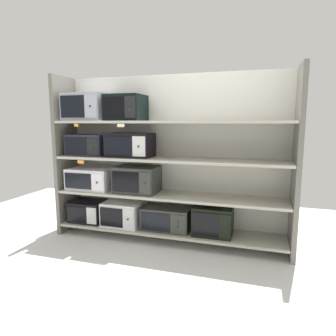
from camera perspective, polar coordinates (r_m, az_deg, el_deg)
The scene contains 21 objects.
ground at distance 2.88m, azimuth -6.30°, elevation -21.12°, with size 6.73×6.00×0.02m, color silver.
back_panel at distance 3.71m, azimuth 1.17°, elevation 2.19°, with size 2.93×0.04×2.00m, color beige.
upright_left at distance 4.10m, azimuth -19.01°, elevation 2.34°, with size 0.05×0.47×2.00m, color #68645B.
upright_right at distance 3.34m, azimuth 23.57°, elevation 0.71°, with size 0.05×0.47×2.00m, color #68645B.
shelf_0 at distance 3.68m, azimuth 0.00°, elevation -11.88°, with size 2.73×0.47×0.03m, color #ADA899.
microwave_0 at distance 4.06m, azimuth -14.97°, elevation -7.98°, with size 0.44×0.37×0.26m.
microwave_1 at distance 3.82m, azimuth -8.52°, elevation -8.55°, with size 0.47×0.43×0.30m.
microwave_2 at distance 3.63m, azimuth -0.25°, elevation -9.66°, with size 0.57×0.35×0.27m.
microwave_3 at distance 3.50m, azimuth 8.66°, elevation -9.92°, with size 0.44×0.36×0.33m.
shelf_1 at distance 3.55m, azimuth 0.00°, elevation -5.31°, with size 2.73×0.47×0.03m, color #ADA899.
microwave_4 at distance 3.93m, azimuth -14.45°, elevation -1.98°, with size 0.56×0.41×0.27m.
microwave_5 at distance 3.64m, azimuth -5.98°, elevation -2.19°, with size 0.52×0.40×0.32m.
shelf_2 at distance 3.47m, azimuth 0.00°, elevation 1.67°, with size 2.73×0.47×0.03m, color #ADA899.
microwave_6 at distance 3.89m, azimuth -15.14°, elevation 4.31°, with size 0.49×0.34×0.26m.
microwave_7 at distance 3.61m, azimuth -7.29°, elevation 4.43°, with size 0.54×0.36×0.29m.
price_tag_0 at distance 3.69m, azimuth -16.47°, elevation 1.14°, with size 0.09×0.00×0.04m, color orange.
shelf_3 at distance 3.44m, azimuth 0.00°, elevation 8.86°, with size 2.73×0.47×0.03m, color #ADA899.
microwave_8 at distance 3.88m, azimuth -15.27°, elevation 11.22°, with size 0.52×0.42×0.33m.
microwave_9 at distance 3.63m, azimuth -8.13°, elevation 11.40°, with size 0.43×0.41×0.30m.
price_tag_1 at distance 3.68m, azimuth -17.25°, elevation 7.89°, with size 0.06×0.00×0.03m, color orange.
price_tag_2 at distance 3.39m, azimuth -9.10°, elevation 8.11°, with size 0.09×0.00×0.04m, color beige.
Camera 1 is at (1.01, -3.29, 1.43)m, focal length 31.63 mm.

